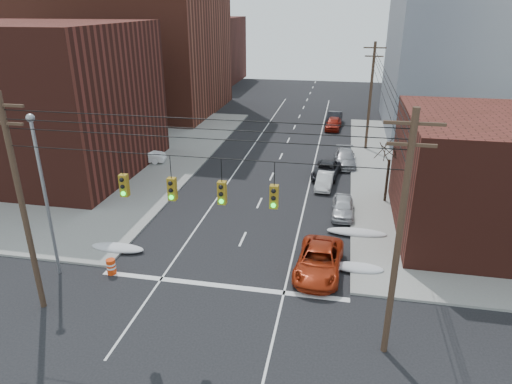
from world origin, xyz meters
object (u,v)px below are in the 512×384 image
at_px(parked_car_b, 325,181).
at_px(parked_car_f, 334,118).
at_px(lot_car_a, 143,155).
at_px(lot_car_c, 99,152).
at_px(lot_car_d, 106,146).
at_px(parked_car_c, 326,170).
at_px(construction_barrel, 111,266).
at_px(red_pickup, 319,261).
at_px(parked_car_a, 343,207).
at_px(lot_car_b, 131,152).
at_px(parked_car_e, 333,123).
at_px(parked_car_d, 345,158).

bearing_deg(parked_car_b, parked_car_f, 93.52).
height_order(lot_car_a, lot_car_c, lot_car_c).
bearing_deg(lot_car_d, parked_car_c, -111.75).
height_order(parked_car_c, lot_car_a, lot_car_a).
height_order(lot_car_d, construction_barrel, lot_car_d).
distance_m(red_pickup, lot_car_d, 29.26).
bearing_deg(red_pickup, parked_car_b, 94.82).
xyz_separation_m(parked_car_a, parked_car_b, (-1.60, 5.25, -0.06)).
relative_size(red_pickup, lot_car_b, 1.06).
height_order(parked_car_e, parked_car_f, parked_car_f).
xyz_separation_m(parked_car_c, lot_car_a, (-17.54, 0.31, 0.20)).
relative_size(parked_car_c, lot_car_d, 1.05).
distance_m(parked_car_a, parked_car_e, 24.93).
bearing_deg(parked_car_e, parked_car_b, -85.97).
relative_size(parked_car_a, parked_car_b, 1.05).
height_order(red_pickup, lot_car_a, lot_car_a).
height_order(lot_car_b, lot_car_c, lot_car_c).
bearing_deg(parked_car_f, lot_car_b, -130.76).
relative_size(parked_car_b, parked_car_f, 0.79).
bearing_deg(lot_car_d, lot_car_b, -126.44).
height_order(parked_car_c, lot_car_d, lot_car_d).
bearing_deg(lot_car_c, parked_car_a, -86.33).
xyz_separation_m(lot_car_d, construction_barrel, (11.19, -20.66, -0.42)).
bearing_deg(lot_car_a, lot_car_d, 56.76).
bearing_deg(lot_car_a, lot_car_b, 53.84).
bearing_deg(construction_barrel, lot_car_a, 108.50).
xyz_separation_m(parked_car_b, parked_car_e, (0.00, 19.62, 0.13)).
xyz_separation_m(red_pickup, parked_car_e, (-0.38, 32.93, -0.01)).
bearing_deg(lot_car_d, red_pickup, -144.40).
relative_size(parked_car_a, lot_car_b, 0.77).
distance_m(parked_car_a, lot_car_c, 25.01).
xyz_separation_m(red_pickup, lot_car_b, (-19.63, 17.02, 0.11)).
relative_size(parked_car_a, parked_car_d, 0.81).
distance_m(red_pickup, parked_car_f, 35.52).
distance_m(lot_car_a, lot_car_c, 4.55).
xyz_separation_m(red_pickup, lot_car_d, (-22.87, 18.24, 0.14)).
xyz_separation_m(parked_car_f, construction_barrel, (-11.30, -37.94, -0.30)).
relative_size(parked_car_a, lot_car_c, 0.72).
relative_size(lot_car_a, lot_car_b, 0.82).
distance_m(red_pickup, lot_car_c, 27.63).
bearing_deg(parked_car_c, parked_car_f, 96.74).
height_order(red_pickup, parked_car_b, red_pickup).
bearing_deg(parked_car_b, parked_car_e, 93.52).
distance_m(parked_car_d, parked_car_e, 13.53).
height_order(red_pickup, parked_car_d, red_pickup).
height_order(parked_car_b, lot_car_b, lot_car_b).
distance_m(parked_car_e, construction_barrel, 37.12).
distance_m(parked_car_c, parked_car_f, 19.61).
relative_size(parked_car_d, lot_car_d, 1.10).
relative_size(parked_car_a, parked_car_f, 0.84).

